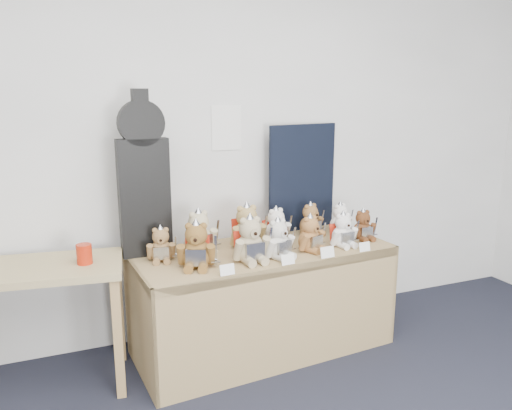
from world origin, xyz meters
name	(u,v)px	position (x,y,z in m)	size (l,w,h in m)	color
room_shell	(226,128)	(0.41, 2.49, 1.44)	(6.00, 6.00, 6.00)	silver
display_table	(268,275)	(0.52, 2.02, 0.54)	(1.70, 0.81, 0.69)	#987C4D
side_table	(41,287)	(-0.81, 2.14, 0.61)	(0.94, 0.61, 0.74)	tan
guitar_case	(144,176)	(-0.20, 2.26, 1.18)	(0.31, 0.10, 1.01)	black
navy_board	(302,178)	(0.96, 2.43, 1.07)	(0.57, 0.02, 0.77)	black
red_cup	(84,254)	(-0.57, 2.08, 0.79)	(0.08, 0.08, 0.11)	#B6220C
teddy_front_far_left	(196,247)	(0.03, 1.92, 0.81)	(0.24, 0.24, 0.30)	brown
teddy_front_left	(250,241)	(0.35, 1.90, 0.81)	(0.26, 0.22, 0.31)	tan
teddy_front_centre	(278,240)	(0.53, 1.90, 0.80)	(0.23, 0.21, 0.27)	beige
teddy_front_right	(311,235)	(0.78, 1.95, 0.79)	(0.22, 0.20, 0.26)	#976539
teddy_front_far_right	(343,231)	(1.02, 1.96, 0.79)	(0.21, 0.18, 0.25)	white
teddy_front_end	(363,226)	(1.23, 2.03, 0.78)	(0.19, 0.15, 0.23)	brown
teddy_back_left	(199,234)	(0.12, 2.19, 0.81)	(0.25, 0.22, 0.30)	#C1B48D
teddy_back_centre_left	(247,228)	(0.43, 2.17, 0.81)	(0.26, 0.22, 0.32)	tan
teddy_back_centre_right	(276,227)	(0.65, 2.19, 0.79)	(0.22, 0.21, 0.27)	white
teddy_back_right	(311,221)	(0.95, 2.27, 0.79)	(0.21, 0.20, 0.26)	olive
teddy_back_end	(340,220)	(1.16, 2.22, 0.79)	(0.21, 0.19, 0.25)	white
teddy_back_far_left	(161,246)	(-0.14, 2.11, 0.78)	(0.19, 0.17, 0.23)	olive
entry_card_a	(227,270)	(0.14, 1.73, 0.72)	(0.09, 0.00, 0.06)	white
entry_card_b	(288,259)	(0.53, 1.76, 0.72)	(0.09, 0.00, 0.06)	white
entry_card_c	(327,252)	(0.80, 1.78, 0.72)	(0.10, 0.00, 0.07)	white
entry_card_d	(365,247)	(1.09, 1.80, 0.72)	(0.08, 0.00, 0.06)	white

